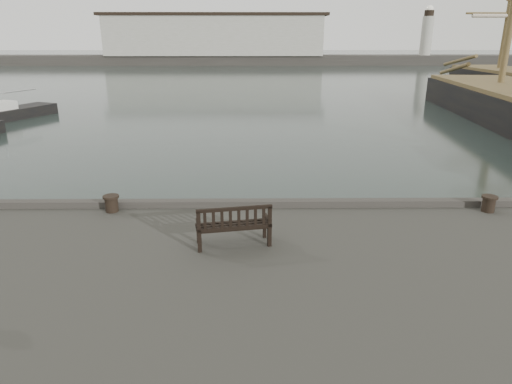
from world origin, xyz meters
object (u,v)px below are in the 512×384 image
(bench, at_px, (234,232))
(bollard_left, at_px, (112,204))
(yacht_d, at_px, (6,117))
(bollard_right, at_px, (489,204))

(bench, relative_size, bollard_left, 3.88)
(yacht_d, bearing_deg, bollard_left, -33.72)
(bollard_right, distance_m, yacht_d, 34.23)
(bollard_right, bearing_deg, bollard_left, 179.46)
(bollard_left, xyz_separation_m, yacht_d, (-14.86, 23.22, -1.55))
(bollard_left, distance_m, yacht_d, 27.61)
(bollard_right, bearing_deg, bench, -163.40)
(bollard_right, relative_size, yacht_d, 0.04)
(bollard_left, relative_size, yacht_d, 0.04)
(bollard_right, height_order, yacht_d, yacht_d)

